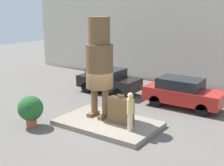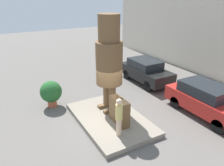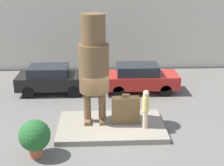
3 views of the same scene
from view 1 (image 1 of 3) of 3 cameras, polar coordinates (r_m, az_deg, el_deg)
ground_plane at (r=15.08m, az=-0.76°, el=-7.81°), size 60.00×60.00×0.00m
pedestal at (r=15.03m, az=-0.76°, el=-7.40°), size 4.75×2.97×0.23m
building_backdrop at (r=22.70m, az=13.56°, el=8.20°), size 28.00×0.60×6.86m
statue_figure at (r=14.91m, az=-2.33°, el=4.26°), size 1.32×1.32×4.87m
giant_suitcase at (r=14.53m, az=1.62°, el=-5.07°), size 1.24×0.41×1.41m
tourist at (r=13.60m, az=3.36°, el=-4.98°), size 0.30×0.30×1.74m
parked_car_black at (r=20.24m, az=-0.70°, el=0.53°), size 4.06×1.79×1.63m
parked_car_red at (r=17.82m, az=12.80°, el=-1.69°), size 4.33×1.77×1.67m
planter_pot at (r=15.20m, az=-14.67°, el=-4.63°), size 1.20×1.20×1.50m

